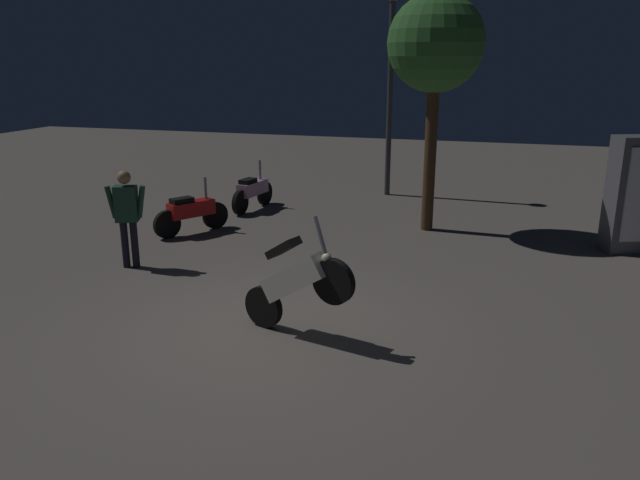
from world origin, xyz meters
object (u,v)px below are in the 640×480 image
(motorcycle_white_foreground, at_px, (296,282))
(streetlamp_near, at_px, (391,66))
(person_rider_beside, at_px, (127,211))
(motorcycle_pink_parked_left, at_px, (253,191))
(motorcycle_red_parked_right, at_px, (191,212))

(motorcycle_white_foreground, height_order, streetlamp_near, streetlamp_near)
(motorcycle_white_foreground, xyz_separation_m, person_rider_beside, (-3.57, 1.77, 0.24))
(motorcycle_pink_parked_left, bearing_deg, motorcycle_white_foreground, -144.30)
(person_rider_beside, height_order, streetlamp_near, streetlamp_near)
(motorcycle_white_foreground, height_order, person_rider_beside, person_rider_beside)
(motorcycle_pink_parked_left, xyz_separation_m, person_rider_beside, (-0.36, -4.43, 0.54))
(motorcycle_white_foreground, height_order, motorcycle_pink_parked_left, motorcycle_white_foreground)
(motorcycle_red_parked_right, bearing_deg, streetlamp_near, -0.88)
(motorcycle_pink_parked_left, relative_size, person_rider_beside, 1.00)
(person_rider_beside, bearing_deg, motorcycle_white_foreground, -137.16)
(person_rider_beside, relative_size, streetlamp_near, 0.33)
(streetlamp_near, bearing_deg, motorcycle_pink_parked_left, -136.44)
(motorcycle_pink_parked_left, height_order, streetlamp_near, streetlamp_near)
(motorcycle_red_parked_right, height_order, person_rider_beside, person_rider_beside)
(motorcycle_white_foreground, xyz_separation_m, motorcycle_red_parked_right, (-3.59, 3.96, -0.31))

